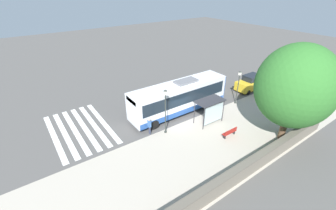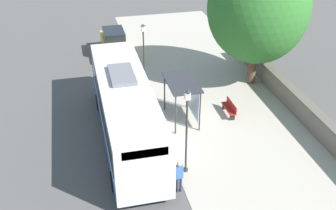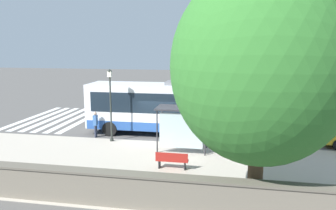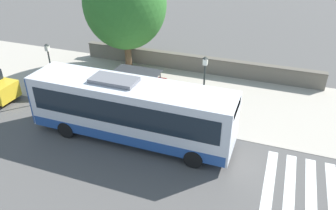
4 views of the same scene
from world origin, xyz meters
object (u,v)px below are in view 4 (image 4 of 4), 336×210
(bus_shelter, at_px, (138,77))
(shade_tree, at_px, (125,4))
(pedestrian, at_px, (222,124))
(street_lamp_near, at_px, (204,88))
(bus, at_px, (130,109))
(bench, at_px, (156,82))
(street_lamp_far, at_px, (51,68))

(bus_shelter, bearing_deg, shade_tree, -148.00)
(bus_shelter, relative_size, pedestrian, 1.74)
(bus_shelter, xyz_separation_m, street_lamp_near, (1.19, 4.73, 0.60))
(street_lamp_near, bearing_deg, shade_tree, -130.01)
(bus, bearing_deg, shade_tree, -152.84)
(bus_shelter, bearing_deg, pedestrian, 72.74)
(bus_shelter, bearing_deg, bus, 18.36)
(bus, height_order, bench, bus)
(bus, bearing_deg, bus_shelter, -161.64)
(shade_tree, bearing_deg, street_lamp_near, 49.99)
(street_lamp_far, xyz_separation_m, shade_tree, (-7.15, 2.10, 2.86))
(pedestrian, height_order, shade_tree, shade_tree)
(shade_tree, bearing_deg, bench, 51.52)
(bus, xyz_separation_m, pedestrian, (-1.71, 4.90, -0.88))
(bus_shelter, xyz_separation_m, pedestrian, (1.89, 6.09, -1.11))
(bus_shelter, xyz_separation_m, street_lamp_far, (1.32, -5.74, 0.33))
(bus_shelter, height_order, street_lamp_near, street_lamp_near)
(street_lamp_near, relative_size, street_lamp_far, 1.12)
(street_lamp_far, bearing_deg, shade_tree, 163.65)
(pedestrian, bearing_deg, street_lamp_near, -117.06)
(street_lamp_near, xyz_separation_m, shade_tree, (-7.02, -8.37, 2.59))
(shade_tree, bearing_deg, street_lamp_far, -16.35)
(bus_shelter, bearing_deg, street_lamp_far, -77.05)
(street_lamp_near, height_order, street_lamp_far, street_lamp_near)
(bus_shelter, distance_m, shade_tree, 7.58)
(pedestrian, relative_size, street_lamp_far, 0.42)
(shade_tree, bearing_deg, bus, 27.16)
(pedestrian, height_order, street_lamp_near, street_lamp_near)
(bus_shelter, relative_size, street_lamp_far, 0.73)
(pedestrian, xyz_separation_m, street_lamp_near, (-0.70, -1.37, 1.71))
(bus, distance_m, street_lamp_far, 7.32)
(bus, bearing_deg, street_lamp_near, 124.26)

